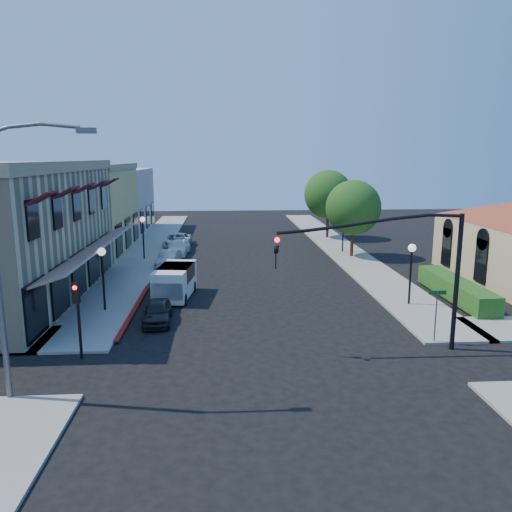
{
  "coord_description": "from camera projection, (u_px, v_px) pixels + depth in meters",
  "views": [
    {
      "loc": [
        -1.99,
        -18.65,
        8.33
      ],
      "look_at": [
        -0.08,
        10.03,
        2.6
      ],
      "focal_mm": 35.0,
      "sensor_mm": 36.0,
      "label": 1
    }
  ],
  "objects": [
    {
      "name": "parked_car_b",
      "position": [
        168.0,
        259.0,
        38.07
      ],
      "size": [
        1.75,
        4.01,
        1.28
      ],
      "primitive_type": "imported",
      "rotation": [
        0.0,
        0.0,
        -0.1
      ],
      "color": "#A4A7A9",
      "rests_on": "ground"
    },
    {
      "name": "lamppost_right_far",
      "position": [
        343.0,
        222.0,
        43.51
      ],
      "size": [
        0.44,
        0.44,
        3.57
      ],
      "color": "black",
      "rests_on": "ground"
    },
    {
      "name": "lamppost_left_near",
      "position": [
        102.0,
        263.0,
        26.75
      ],
      "size": [
        0.44,
        0.44,
        3.57
      ],
      "color": "black",
      "rests_on": "ground"
    },
    {
      "name": "street_tree_b",
      "position": [
        328.0,
        194.0,
        51.0
      ],
      "size": [
        4.94,
        4.94,
        7.02
      ],
      "color": "#332314",
      "rests_on": "ground"
    },
    {
      "name": "street_name_sign",
      "position": [
        436.0,
        308.0,
        22.32
      ],
      "size": [
        0.8,
        0.06,
        2.5
      ],
      "color": "#595B5E",
      "rests_on": "ground"
    },
    {
      "name": "cobra_streetlight",
      "position": [
        6.0,
        251.0,
        16.42
      ],
      "size": [
        3.6,
        0.25,
        9.31
      ],
      "color": "#595B5E",
      "rests_on": "ground"
    },
    {
      "name": "curb_red_strip",
      "position": [
        135.0,
        311.0,
        27.39
      ],
      "size": [
        0.25,
        10.0,
        0.06
      ],
      "primitive_type": "cube",
      "color": "maroon",
      "rests_on": "ground"
    },
    {
      "name": "signal_mast_arm",
      "position": [
        410.0,
        259.0,
        21.05
      ],
      "size": [
        8.01,
        0.39,
        6.0
      ],
      "color": "black",
      "rests_on": "ground"
    },
    {
      "name": "sidewalk_right",
      "position": [
        337.0,
        246.0,
        46.99
      ],
      "size": [
        3.5,
        50.0,
        0.12
      ],
      "primitive_type": "cube",
      "color": "gray",
      "rests_on": "ground"
    },
    {
      "name": "pink_stucco_building",
      "position": [
        101.0,
        201.0,
        55.5
      ],
      "size": [
        10.0,
        12.0,
        7.0
      ],
      "primitive_type": "cube",
      "color": "beige",
      "rests_on": "ground"
    },
    {
      "name": "parked_car_c",
      "position": [
        178.0,
        248.0,
        43.17
      ],
      "size": [
        2.06,
        4.32,
        1.21
      ],
      "primitive_type": "imported",
      "rotation": [
        0.0,
        0.0,
        -0.09
      ],
      "color": "white",
      "rests_on": "ground"
    },
    {
      "name": "white_van",
      "position": [
        175.0,
        280.0,
        29.82
      ],
      "size": [
        2.37,
        4.49,
        1.9
      ],
      "color": "silver",
      "rests_on": "ground"
    },
    {
      "name": "street_tree_a",
      "position": [
        353.0,
        208.0,
        41.29
      ],
      "size": [
        4.56,
        4.56,
        6.48
      ],
      "color": "#332314",
      "rests_on": "ground"
    },
    {
      "name": "parked_car_d",
      "position": [
        178.0,
        241.0,
        45.99
      ],
      "size": [
        2.43,
        5.02,
        1.38
      ],
      "primitive_type": "imported",
      "rotation": [
        0.0,
        0.0,
        -0.03
      ],
      "color": "#B7BCBD",
      "rests_on": "ground"
    },
    {
      "name": "lamppost_right_near",
      "position": [
        411.0,
        259.0,
        27.85
      ],
      "size": [
        0.44,
        0.44,
        3.57
      ],
      "color": "black",
      "rests_on": "ground"
    },
    {
      "name": "parked_car_a",
      "position": [
        157.0,
        312.0,
        25.41
      ],
      "size": [
        1.53,
        3.46,
        1.16
      ],
      "primitive_type": "imported",
      "rotation": [
        0.0,
        0.0,
        0.05
      ],
      "color": "black",
      "rests_on": "ground"
    },
    {
      "name": "ground",
      "position": [
        275.0,
        368.0,
        20.01
      ],
      "size": [
        120.0,
        120.0,
        0.0
      ],
      "primitive_type": "plane",
      "color": "black",
      "rests_on": "ground"
    },
    {
      "name": "hedge",
      "position": [
        455.0,
        300.0,
        29.58
      ],
      "size": [
        1.4,
        8.0,
        1.1
      ],
      "primitive_type": "cube",
      "color": "#1C5017",
      "rests_on": "ground"
    },
    {
      "name": "lamppost_left_far",
      "position": [
        143.0,
        227.0,
        40.45
      ],
      "size": [
        0.44,
        0.44,
        3.57
      ],
      "color": "black",
      "rests_on": "ground"
    },
    {
      "name": "sidewalk_left",
      "position": [
        150.0,
        248.0,
        45.85
      ],
      "size": [
        3.5,
        50.0,
        0.12
      ],
      "primitive_type": "cube",
      "color": "gray",
      "rests_on": "ground"
    },
    {
      "name": "yellow_stucco_building",
      "position": [
        69.0,
        209.0,
        43.7
      ],
      "size": [
        10.0,
        12.0,
        7.6
      ],
      "primitive_type": "cube",
      "color": "tan",
      "rests_on": "ground"
    },
    {
      "name": "secondary_signal",
      "position": [
        77.0,
        306.0,
        20.41
      ],
      "size": [
        0.28,
        0.42,
        3.32
      ],
      "color": "black",
      "rests_on": "ground"
    }
  ]
}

